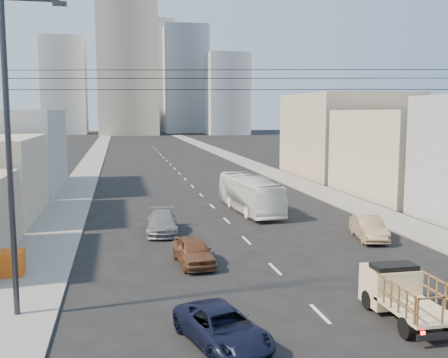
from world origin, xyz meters
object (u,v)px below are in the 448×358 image
object	(u,v)px
sedan_tan	(369,228)
sedan_grey	(162,223)
city_bus	(250,194)
crate_stack	(4,263)
flatbed_pickup	(405,291)
navy_pickup	(222,328)
streetlamp_left	(12,149)
sedan_brown	(193,251)

from	to	relation	value
sedan_tan	sedan_grey	world-z (taller)	sedan_tan
city_bus	crate_stack	distance (m)	20.84
flatbed_pickup	sedan_grey	xyz separation A→B (m)	(-7.82, 16.09, -0.40)
navy_pickup	sedan_grey	size ratio (longest dim) A/B	0.93
navy_pickup	crate_stack	distance (m)	12.66
city_bus	crate_stack	size ratio (longest dim) A/B	5.62
navy_pickup	streetlamp_left	size ratio (longest dim) A/B	0.37
sedan_brown	streetlamp_left	size ratio (longest dim) A/B	0.34
sedan_brown	crate_stack	size ratio (longest dim) A/B	2.30
sedan_brown	flatbed_pickup	bearing A→B (deg)	-56.80
navy_pickup	sedan_brown	world-z (taller)	sedan_brown
sedan_brown	sedan_tan	bearing A→B (deg)	10.76
sedan_tan	flatbed_pickup	bearing A→B (deg)	-99.36
crate_stack	flatbed_pickup	bearing A→B (deg)	-27.58
city_bus	flatbed_pickup	bearing A→B (deg)	-92.60
city_bus	sedan_tan	xyz separation A→B (m)	(4.95, -10.35, -0.71)
navy_pickup	city_bus	xyz separation A→B (m)	(6.77, 23.08, 0.79)
sedan_tan	sedan_brown	bearing A→B (deg)	-152.86
crate_stack	sedan_tan	bearing A→B (deg)	9.89
flatbed_pickup	city_bus	size ratio (longest dim) A/B	0.44
sedan_tan	streetlamp_left	xyz separation A→B (m)	(-18.85, -8.78, 5.74)
sedan_brown	sedan_grey	distance (m)	7.45
sedan_brown	streetlamp_left	xyz separation A→B (m)	(-7.50, -5.61, 5.73)
navy_pickup	sedan_grey	xyz separation A→B (m)	(-0.63, 16.94, 0.08)
flatbed_pickup	navy_pickup	world-z (taller)	flatbed_pickup
navy_pickup	city_bus	bearing A→B (deg)	57.75
navy_pickup	streetlamp_left	distance (m)	10.01
sedan_brown	sedan_grey	size ratio (longest dim) A/B	0.86
sedan_brown	navy_pickup	bearing A→B (deg)	-97.06
sedan_tan	crate_stack	size ratio (longest dim) A/B	2.36
sedan_grey	crate_stack	world-z (taller)	sedan_grey
city_bus	sedan_tan	distance (m)	11.50
sedan_grey	sedan_tan	bearing A→B (deg)	-13.92
streetlamp_left	sedan_tan	bearing A→B (deg)	24.98
sedan_tan	streetlamp_left	distance (m)	21.57
city_bus	sedan_tan	size ratio (longest dim) A/B	2.38
flatbed_pickup	city_bus	world-z (taller)	city_bus
sedan_grey	flatbed_pickup	bearing A→B (deg)	-59.19
navy_pickup	sedan_tan	size ratio (longest dim) A/B	1.05
flatbed_pickup	sedan_grey	world-z (taller)	flatbed_pickup
flatbed_pickup	sedan_tan	xyz separation A→B (m)	(4.54, 11.88, -0.39)
flatbed_pickup	navy_pickup	distance (m)	7.25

